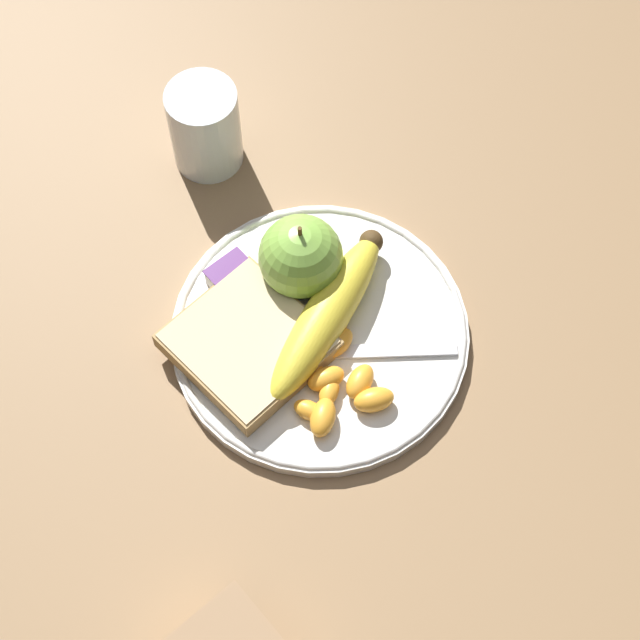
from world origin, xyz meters
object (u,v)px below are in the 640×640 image
Objects in this scene: bread_slice at (248,344)px; jam_packet at (238,283)px; plate at (320,333)px; juice_glass at (205,129)px; apple at (301,257)px; banana at (327,312)px; fork at (326,353)px.

bread_slice is 0.06m from jam_packet.
plate is 0.22m from juice_glass.
juice_glass is 0.72× the size of bread_slice.
plate is at bearing 156.73° from apple.
banana is 0.07m from bread_slice.
apple reaches higher than bread_slice.
bread_slice is 2.63× the size of jam_packet.
bread_slice is at bearing -5.75° from fork.
juice_glass is 0.16m from apple.
jam_packet is at bearing -29.92° from bread_slice.
jam_packet is (0.05, -0.03, -0.00)m from bread_slice.
juice_glass is 0.15m from jam_packet.
juice_glass is at bearing -64.82° from fork.
juice_glass reaches higher than banana.
apple is 0.08m from fork.
jam_packet reaches higher than fork.
fork reaches higher than plate.
bread_slice is at bearing 150.08° from jam_packet.
fork is (-0.07, 0.03, -0.03)m from apple.
plate is at bearing 168.00° from juice_glass.
juice_glass is 0.56× the size of fork.
plate is at bearing -114.33° from bread_slice.
banana is at bearing 170.41° from juice_glass.
apple is 0.66× the size of bread_slice.
plate is at bearing -160.63° from jam_packet.
plate is 5.46× the size of jam_packet.
apple reaches higher than fork.
jam_packet is at bearing 26.13° from banana.
plate is 2.08× the size of bread_slice.
plate is 2.90× the size of juice_glass.
bread_slice reaches higher than fork.
bread_slice is 0.07m from fork.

